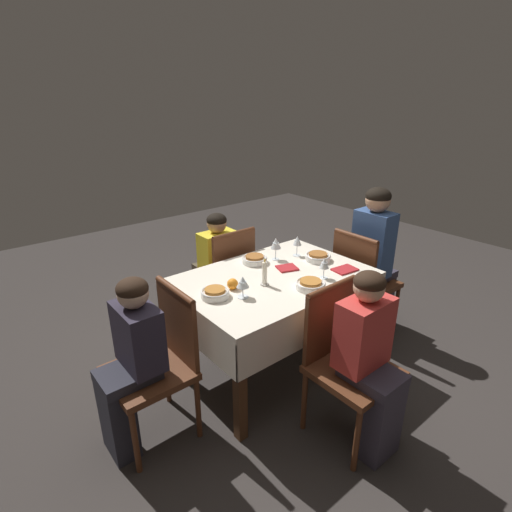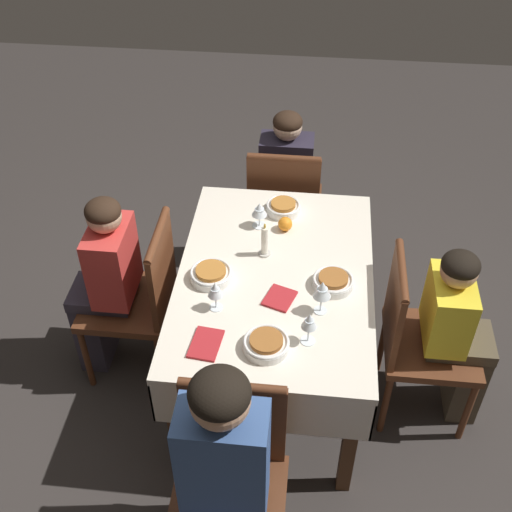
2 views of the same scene
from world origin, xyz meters
The scene contains 22 objects.
ground_plane centered at (0.00, 0.00, 0.00)m, with size 8.00×8.00×0.00m, color #332D2B.
dining_table centered at (0.00, 0.00, 0.64)m, with size 1.29×0.88×0.74m.
chair_east centered at (0.87, -0.09, 0.50)m, with size 0.43×0.43×0.90m.
chair_south centered at (-0.05, -0.67, 0.50)m, with size 0.43×0.43×0.90m.
chair_north centered at (0.07, 0.67, 0.50)m, with size 0.43×0.43×0.90m.
chair_west centered at (-0.87, -0.02, 0.50)m, with size 0.43×0.43×0.90m.
person_adult_denim centered at (1.02, -0.09, 0.69)m, with size 0.34×0.30×1.23m.
person_child_red centered at (-0.05, -0.83, 0.58)m, with size 0.30×0.33×1.06m.
person_child_yellow centered at (0.07, 0.84, 0.55)m, with size 0.30×0.33×0.99m.
person_child_dark centered at (-1.04, -0.02, 0.56)m, with size 0.33×0.30×1.02m.
bowl_east centered at (0.44, 0.00, 0.77)m, with size 0.19×0.19×0.06m.
wine_glass_east centered at (0.38, 0.16, 0.86)m, with size 0.06×0.06×0.16m.
bowl_south centered at (0.06, -0.28, 0.77)m, with size 0.19×0.19×0.06m.
wine_glass_south centered at (0.23, -0.23, 0.85)m, with size 0.06×0.06×0.15m.
bowl_north centered at (0.05, 0.26, 0.77)m, with size 0.18×0.18×0.06m.
wine_glass_north centered at (0.21, 0.21, 0.87)m, with size 0.08×0.08×0.17m.
bowl_west centered at (-0.47, 0.00, 0.77)m, with size 0.17×0.17×0.06m.
wine_glass_west centered at (-0.34, -0.11, 0.84)m, with size 0.08×0.08×0.14m.
candle_centerpiece centered at (-0.13, -0.06, 0.81)m, with size 0.06×0.06×0.18m.
orange_fruit centered at (-0.33, 0.02, 0.78)m, with size 0.07×0.07×0.07m, color orange.
napkin_red_folded centered at (0.44, -0.24, 0.75)m, with size 0.18×0.13×0.01m.
napkin_spare_side centered at (0.15, 0.03, 0.75)m, with size 0.17×0.15×0.01m.
Camera 2 is at (2.11, 0.14, 2.72)m, focal length 45.00 mm.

